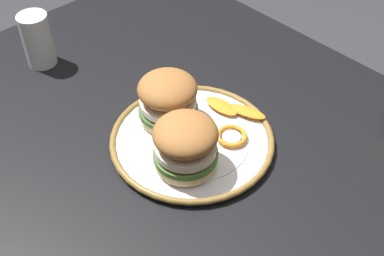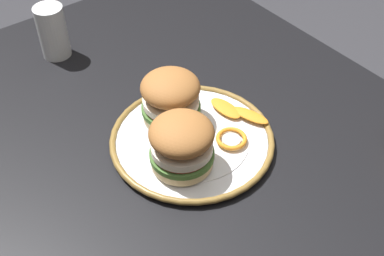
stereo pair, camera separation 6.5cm
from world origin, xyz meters
name	(u,v)px [view 1 (the left image)]	position (x,y,z in m)	size (l,w,h in m)	color
dining_table	(192,192)	(0.00, 0.00, 0.62)	(1.28, 0.97, 0.70)	black
dinner_plate	(192,140)	(0.04, -0.03, 0.71)	(0.31, 0.31, 0.02)	white
sandwich_half_left	(186,143)	(-0.01, 0.02, 0.77)	(0.15, 0.15, 0.10)	beige
sandwich_half_right	(168,98)	(0.10, -0.04, 0.77)	(0.16, 0.16, 0.10)	beige
orange_peel_curled	(232,136)	(-0.02, -0.09, 0.73)	(0.08, 0.08, 0.01)	orange
orange_peel_strip_long	(222,106)	(0.05, -0.13, 0.73)	(0.08, 0.04, 0.01)	orange
orange_peel_strip_short	(247,111)	(0.01, -0.16, 0.73)	(0.08, 0.05, 0.01)	orange
drinking_glass	(38,42)	(0.46, 0.04, 0.76)	(0.07, 0.07, 0.12)	white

